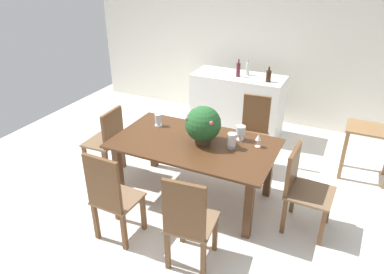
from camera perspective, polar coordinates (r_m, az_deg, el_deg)
The scene contains 18 objects.
ground_plane at distance 4.68m, azimuth 0.91°, elevation -8.46°, with size 7.04×7.04×0.00m, color silver.
back_wall at distance 6.42m, azimuth 10.98°, elevation 13.90°, with size 6.40×0.10×2.60m, color silver.
dining_table at distance 4.25m, azimuth 0.34°, elevation -2.27°, with size 1.88×1.07×0.76m.
chair_foot_end at distance 4.03m, azimuth 16.83°, elevation -7.28°, with size 0.49×0.49×0.94m.
chair_far_right at distance 5.04m, azimuth 9.68°, elevation 1.19°, with size 0.44×0.48×1.01m.
chair_near_right at distance 3.35m, azimuth -0.62°, elevation -13.01°, with size 0.47×0.49×1.04m.
chair_head_end at distance 4.91m, azimuth -13.11°, elevation -0.20°, with size 0.43×0.47×0.94m.
chair_near_left at distance 3.73m, azimuth -12.69°, elevation -8.90°, with size 0.45×0.43×1.04m.
flower_centerpiece at distance 4.09m, azimuth 1.75°, elevation 1.98°, with size 0.41×0.41×0.44m.
crystal_vase_left at distance 4.59m, azimuth -5.35°, elevation 2.79°, with size 0.10×0.10×0.16m.
crystal_vase_center_near at distance 4.24m, azimuth 7.66°, elevation 0.91°, with size 0.11×0.11×0.18m.
crystal_vase_right at distance 4.06m, azimuth 6.28°, elevation -0.43°, with size 0.10×0.10×0.18m.
wine_glass at distance 4.12m, azimuth 10.42°, elevation -0.12°, with size 0.07×0.07×0.16m.
kitchen_counter at distance 6.01m, azimuth 7.11°, elevation 5.14°, with size 1.45×0.62×0.98m, color white.
wine_bottle_amber at distance 5.76m, azimuth 7.30°, elevation 10.49°, with size 0.06×0.06×0.28m.
wine_bottle_tall at distance 5.85m, azimuth 8.79°, elevation 10.59°, with size 0.06×0.06×0.25m.
wine_bottle_dark at distance 5.59m, azimuth 11.96°, elevation 9.39°, with size 0.08×0.08×0.23m.
side_table at distance 5.22m, azimuth 26.19°, elevation -0.69°, with size 0.63×0.45×0.72m.
Camera 1 is at (1.56, -3.46, 2.73)m, focal length 33.86 mm.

